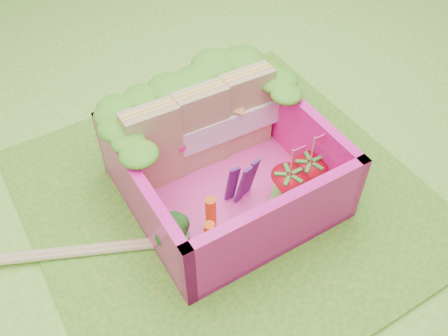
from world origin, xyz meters
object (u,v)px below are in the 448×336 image
object	(u,v)px
broccoli	(179,231)
strawberry_left	(288,187)
sandwich_stack	(202,128)
bento_box	(225,165)
strawberry_right	(308,174)
chopsticks	(68,252)

from	to	relation	value
broccoli	strawberry_left	xyz separation A→B (m)	(0.81, -0.03, -0.05)
sandwich_stack	strawberry_left	size ratio (longest dim) A/B	2.43
bento_box	strawberry_right	world-z (taller)	bento_box
strawberry_left	chopsticks	distance (m)	1.50
bento_box	strawberry_left	distance (m)	0.45
bento_box	broccoli	bearing A→B (deg)	-149.93
strawberry_left	bento_box	bearing A→B (deg)	133.78
sandwich_stack	strawberry_left	distance (m)	0.72
strawberry_right	chopsticks	xyz separation A→B (m)	(-1.63, 0.37, -0.16)
strawberry_left	strawberry_right	xyz separation A→B (m)	(0.19, 0.02, -0.00)
strawberry_left	chopsticks	xyz separation A→B (m)	(-1.44, 0.39, -0.16)
sandwich_stack	chopsticks	bearing A→B (deg)	-168.22
sandwich_stack	strawberry_right	world-z (taller)	sandwich_stack
strawberry_right	chopsticks	size ratio (longest dim) A/B	0.22
sandwich_stack	strawberry_left	bearing A→B (deg)	-64.47
strawberry_left	chopsticks	size ratio (longest dim) A/B	0.22
strawberry_right	sandwich_stack	bearing A→B (deg)	128.75
strawberry_left	strawberry_right	world-z (taller)	strawberry_left
chopsticks	bento_box	bearing A→B (deg)	-3.60
bento_box	sandwich_stack	xyz separation A→B (m)	(0.00, 0.31, 0.09)
chopsticks	sandwich_stack	bearing A→B (deg)	11.78
bento_box	sandwich_stack	bearing A→B (deg)	89.08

